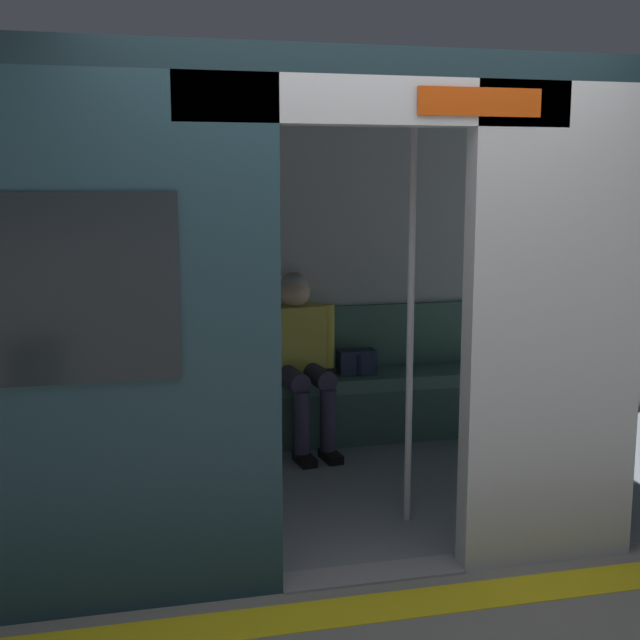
{
  "coord_description": "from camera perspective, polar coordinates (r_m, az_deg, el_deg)",
  "views": [
    {
      "loc": [
        1.1,
        3.52,
        1.82
      ],
      "look_at": [
        -0.03,
        -1.13,
        1.02
      ],
      "focal_mm": 47.52,
      "sensor_mm": 36.0,
      "label": 1
    }
  ],
  "objects": [
    {
      "name": "platform_edge_strip",
      "position": [
        3.86,
        4.85,
        -18.61
      ],
      "size": [
        8.0,
        0.24,
        0.01
      ],
      "primitive_type": "cube",
      "color": "yellow",
      "rests_on": "ground_plane"
    },
    {
      "name": "book",
      "position": [
        5.77,
        -5.25,
        -3.92
      ],
      "size": [
        0.22,
        0.26,
        0.03
      ],
      "primitive_type": "cube",
      "rotation": [
        0.0,
        0.0,
        0.36
      ],
      "color": "#B22D2D",
      "rests_on": "bench_seat"
    },
    {
      "name": "ground_plane",
      "position": [
        4.11,
        3.48,
        -16.75
      ],
      "size": [
        60.0,
        60.0,
        0.0
      ],
      "primitive_type": "plane",
      "color": "gray"
    },
    {
      "name": "bench_seat",
      "position": [
        5.81,
        -2.28,
        -5.05
      ],
      "size": [
        3.35,
        0.44,
        0.47
      ],
      "color": "#4C7566",
      "rests_on": "ground_plane"
    },
    {
      "name": "person_seated",
      "position": [
        5.7,
        -1.43,
        -1.95
      ],
      "size": [
        0.55,
        0.71,
        1.19
      ],
      "color": "#D8CC4C",
      "rests_on": "ground_plane"
    },
    {
      "name": "handbag",
      "position": [
        5.92,
        2.48,
        -2.84
      ],
      "size": [
        0.26,
        0.15,
        0.17
      ],
      "color": "#262D4C",
      "rests_on": "bench_seat"
    },
    {
      "name": "grab_pole_door",
      "position": [
        4.13,
        -3.29,
        -0.38
      ],
      "size": [
        0.04,
        0.04,
        2.22
      ],
      "primitive_type": "cylinder",
      "color": "silver",
      "rests_on": "ground_plane"
    },
    {
      "name": "train_car",
      "position": [
        4.72,
        -0.8,
        5.98
      ],
      "size": [
        6.4,
        2.51,
        2.36
      ],
      "color": "silver",
      "rests_on": "ground_plane"
    },
    {
      "name": "grab_pole_far",
      "position": [
        4.4,
        6.11,
        0.19
      ],
      "size": [
        0.04,
        0.04,
        2.22
      ],
      "primitive_type": "cylinder",
      "color": "silver",
      "rests_on": "ground_plane"
    }
  ]
}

